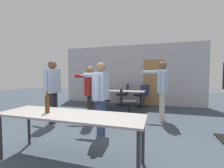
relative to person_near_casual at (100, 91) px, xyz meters
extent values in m
cube|color=#BCBCC1|center=(-0.05, 3.84, 0.40)|extent=(6.55, 0.10, 2.73)
cube|color=#AD7F4C|center=(1.05, 3.79, 0.06)|extent=(0.90, 0.02, 2.05)
cube|color=gray|center=(-0.03, -1.19, -0.24)|extent=(2.27, 0.66, 0.03)
cylinder|color=#2D2D33|center=(-1.11, -1.46, -0.61)|extent=(0.05, 0.05, 0.71)
cylinder|color=#2D2D33|center=(1.04, -1.46, -0.61)|extent=(0.05, 0.05, 0.71)
cylinder|color=#2D2D33|center=(-1.11, -0.92, -0.61)|extent=(0.05, 0.05, 0.71)
cylinder|color=#2D2D33|center=(1.04, -0.92, -0.61)|extent=(0.05, 0.05, 0.71)
cube|color=gray|center=(-0.24, 2.60, -0.24)|extent=(2.04, 0.79, 0.03)
cylinder|color=#2D2D33|center=(-1.20, 2.27, -0.61)|extent=(0.05, 0.05, 0.71)
cylinder|color=#2D2D33|center=(0.72, 2.27, -0.61)|extent=(0.05, 0.05, 0.71)
cylinder|color=#2D2D33|center=(-1.20, 2.94, -0.61)|extent=(0.05, 0.05, 0.71)
cylinder|color=#2D2D33|center=(0.72, 2.94, -0.61)|extent=(0.05, 0.05, 0.71)
cylinder|color=#3D4C75|center=(0.02, -0.10, -0.57)|extent=(0.14, 0.14, 0.78)
cylinder|color=#3D4C75|center=(0.01, 0.10, -0.57)|extent=(0.14, 0.14, 0.78)
cube|color=silver|center=(0.01, 0.00, 0.13)|extent=(0.28, 0.47, 0.62)
sphere|color=#936B4C|center=(0.01, 0.00, 0.54)|extent=(0.22, 0.22, 0.22)
cylinder|color=silver|center=(0.03, -0.28, 0.10)|extent=(0.11, 0.11, 0.53)
cylinder|color=silver|center=(-0.27, 0.27, 0.37)|extent=(0.54, 0.14, 0.11)
cube|color=white|center=(-0.57, 0.25, 0.37)|extent=(0.12, 0.04, 0.03)
cylinder|color=#28282D|center=(-1.58, 0.27, -0.55)|extent=(0.12, 0.12, 0.84)
cylinder|color=#28282D|center=(-1.55, 0.43, -0.55)|extent=(0.12, 0.12, 0.84)
cube|color=silver|center=(-1.56, 0.35, 0.21)|extent=(0.28, 0.42, 0.66)
sphere|color=brown|center=(-1.56, 0.35, 0.66)|extent=(0.23, 0.23, 0.23)
cylinder|color=silver|center=(-1.61, 0.12, 0.20)|extent=(0.09, 0.09, 0.57)
cylinder|color=silver|center=(-1.80, 0.64, 0.48)|extent=(0.58, 0.19, 0.09)
cube|color=white|center=(-2.12, 0.69, 0.48)|extent=(0.12, 0.06, 0.03)
cylinder|color=beige|center=(1.37, 1.33, -0.55)|extent=(0.14, 0.14, 0.84)
cylinder|color=beige|center=(1.36, 1.53, -0.55)|extent=(0.14, 0.14, 0.84)
cube|color=silver|center=(1.37, 1.43, 0.20)|extent=(0.28, 0.48, 0.66)
sphere|color=brown|center=(1.37, 1.43, 0.65)|extent=(0.23, 0.23, 0.23)
cylinder|color=silver|center=(1.38, 1.14, 0.18)|extent=(0.11, 0.11, 0.57)
cylinder|color=silver|center=(1.07, 1.71, 0.46)|extent=(0.57, 0.14, 0.11)
cube|color=white|center=(0.75, 1.70, 0.46)|extent=(0.12, 0.04, 0.03)
cylinder|color=#28282D|center=(-0.60, 0.69, -0.58)|extent=(0.13, 0.13, 0.77)
cylinder|color=#28282D|center=(-0.64, 0.86, -0.58)|extent=(0.13, 0.13, 0.77)
cube|color=maroon|center=(-0.62, 0.77, 0.11)|extent=(0.33, 0.47, 0.61)
sphere|color=#936B4C|center=(-0.62, 0.77, 0.51)|extent=(0.21, 0.21, 0.21)
cylinder|color=maroon|center=(-0.56, 0.52, 0.09)|extent=(0.10, 0.10, 0.52)
cylinder|color=maroon|center=(-0.94, 0.96, 0.35)|extent=(0.53, 0.23, 0.10)
cube|color=white|center=(-1.22, 0.89, 0.35)|extent=(0.13, 0.06, 0.03)
cylinder|color=black|center=(-0.58, 1.78, -0.95)|extent=(0.52, 0.52, 0.03)
cylinder|color=black|center=(-0.58, 1.78, -0.74)|extent=(0.06, 0.06, 0.40)
cube|color=black|center=(-0.58, 1.78, -0.50)|extent=(0.59, 0.59, 0.08)
cube|color=black|center=(-0.82, 1.69, -0.25)|extent=(0.20, 0.43, 0.42)
cylinder|color=black|center=(0.34, 1.73, -0.95)|extent=(0.52, 0.52, 0.03)
cylinder|color=black|center=(0.34, 1.73, -0.75)|extent=(0.06, 0.06, 0.38)
cube|color=black|center=(0.34, 1.73, -0.52)|extent=(0.57, 0.57, 0.08)
cube|color=black|center=(0.09, 1.65, -0.27)|extent=(0.19, 0.44, 0.42)
cylinder|color=black|center=(-0.31, 3.42, -0.95)|extent=(0.52, 0.52, 0.03)
cylinder|color=black|center=(-0.31, 3.42, -0.73)|extent=(0.06, 0.06, 0.42)
cube|color=navy|center=(-0.31, 3.42, -0.48)|extent=(0.50, 0.50, 0.08)
cube|color=navy|center=(-0.05, 3.44, -0.23)|extent=(0.10, 0.44, 0.42)
cylinder|color=black|center=(0.55, 3.32, -0.95)|extent=(0.52, 0.52, 0.03)
cylinder|color=black|center=(0.55, 3.32, -0.73)|extent=(0.06, 0.06, 0.42)
cube|color=navy|center=(0.55, 3.32, -0.48)|extent=(0.65, 0.65, 0.08)
cube|color=navy|center=(0.74, 3.14, -0.23)|extent=(0.34, 0.36, 0.42)
cylinder|color=#563314|center=(-0.40, -1.23, -0.10)|extent=(0.07, 0.07, 0.24)
cone|color=#563314|center=(-0.40, -1.23, 0.07)|extent=(0.06, 0.06, 0.11)
cylinder|color=gold|center=(-0.40, -1.23, 0.13)|extent=(0.03, 0.03, 0.01)
cylinder|color=#2866A3|center=(-0.59, 2.77, -0.17)|extent=(0.08, 0.08, 0.11)
camera|label=1|loc=(1.24, -3.14, 0.35)|focal=24.00mm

